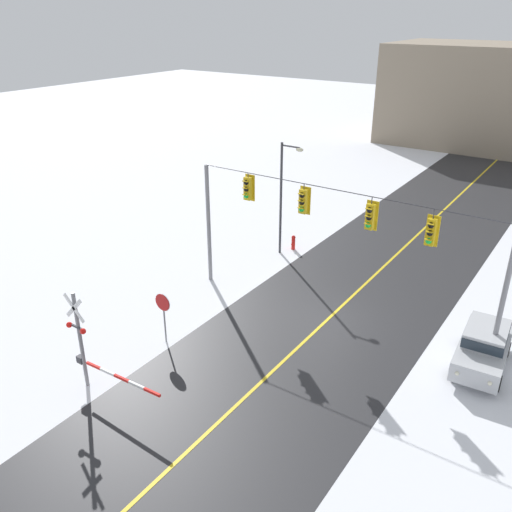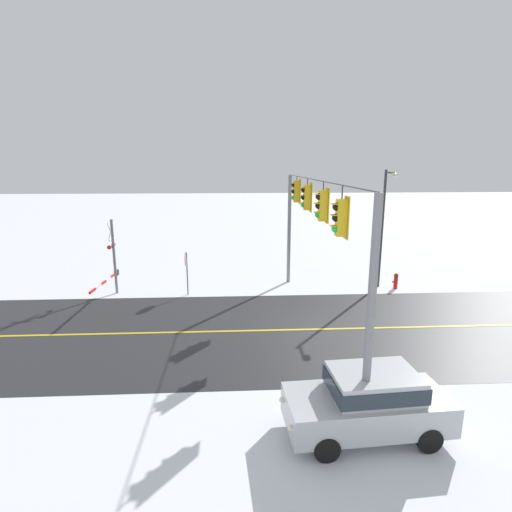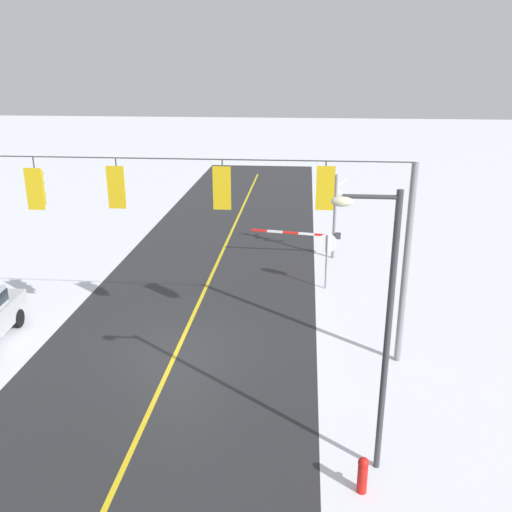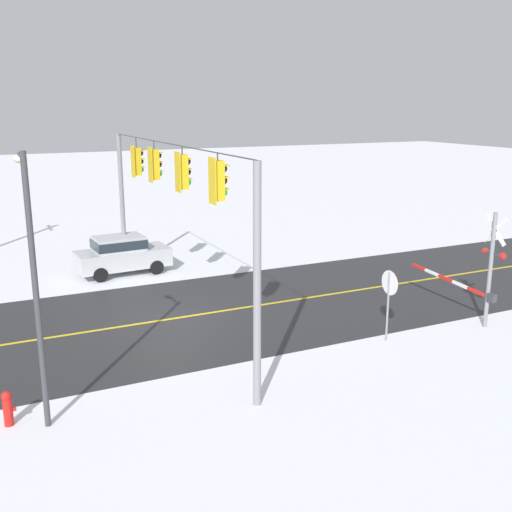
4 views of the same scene
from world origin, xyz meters
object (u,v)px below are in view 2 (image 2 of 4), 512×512
parked_car_silver (369,401)px  fire_hydrant (396,280)px  railroad_crossing (112,259)px  stop_sign (186,263)px  streetlamp_near (384,218)px

parked_car_silver → fire_hydrant: 13.29m
railroad_crossing → parked_car_silver: bearing=39.8°
fire_hydrant → railroad_crossing: bearing=-88.7°
parked_car_silver → stop_sign: bearing=-153.0°
railroad_crossing → streetlamp_near: 14.62m
stop_sign → streetlamp_near: 10.89m
parked_car_silver → streetlamp_near: 13.47m
streetlamp_near → fire_hydrant: 3.56m
railroad_crossing → fire_hydrant: bearing=91.3°
railroad_crossing → fire_hydrant: 15.40m
railroad_crossing → streetlamp_near: streetlamp_near is taller
parked_car_silver → streetlamp_near: (-12.25, 4.74, 2.96)m
streetlamp_near → fire_hydrant: streetlamp_near is taller
stop_sign → fire_hydrant: bearing=92.3°
stop_sign → railroad_crossing: (-0.11, -3.84, 0.26)m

